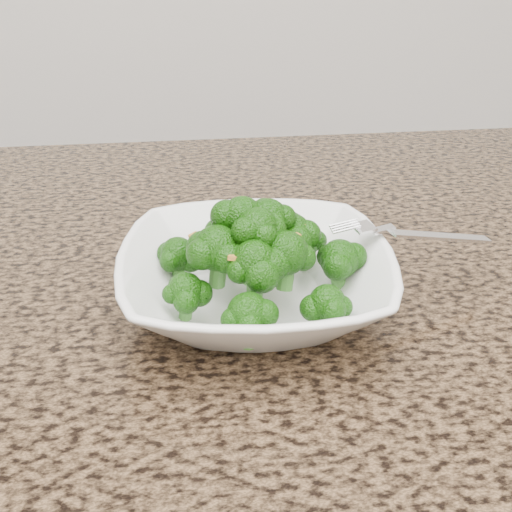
{
  "coord_description": "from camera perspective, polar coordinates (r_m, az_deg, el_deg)",
  "views": [
    {
      "loc": [
        0.09,
        -0.12,
        1.19
      ],
      "look_at": [
        0.15,
        0.34,
        0.95
      ],
      "focal_mm": 45.0,
      "sensor_mm": 36.0,
      "label": 1
    }
  ],
  "objects": [
    {
      "name": "granite_counter",
      "position": [
        0.53,
        -15.85,
        -9.4
      ],
      "size": [
        1.64,
        1.04,
        0.03
      ],
      "primitive_type": "cube",
      "color": "brown",
      "rests_on": "cabinet"
    },
    {
      "name": "fork",
      "position": [
        0.55,
        11.57,
        2.33
      ],
      "size": [
        0.16,
        0.06,
        0.01
      ],
      "primitive_type": null,
      "rotation": [
        0.0,
        0.0,
        0.19
      ],
      "color": "silver",
      "rests_on": "bowl"
    },
    {
      "name": "broccoli_pile",
      "position": [
        0.51,
        0.0,
        3.83
      ],
      "size": [
        0.2,
        0.2,
        0.07
      ],
      "primitive_type": null,
      "color": "#154C08",
      "rests_on": "bowl"
    },
    {
      "name": "bowl",
      "position": [
        0.53,
        0.0,
        -2.13
      ],
      "size": [
        0.24,
        0.24,
        0.06
      ],
      "primitive_type": "imported",
      "rotation": [
        0.0,
        0.0,
        -0.06
      ],
      "color": "white",
      "rests_on": "granite_counter"
    },
    {
      "name": "garlic_topping",
      "position": [
        0.49,
        0.0,
        7.66
      ],
      "size": [
        0.12,
        0.12,
        0.01
      ],
      "primitive_type": null,
      "color": "#C78830",
      "rests_on": "broccoli_pile"
    }
  ]
}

